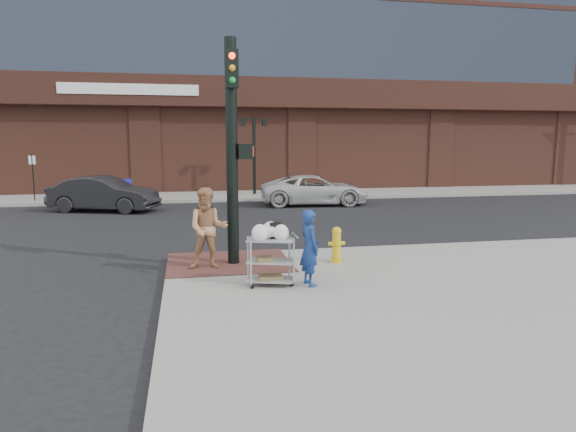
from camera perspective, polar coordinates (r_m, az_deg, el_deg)
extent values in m
plane|color=black|center=(11.21, -3.10, -6.83)|extent=(220.00, 220.00, 0.00)
cube|color=gray|center=(45.04, 6.92, 4.68)|extent=(65.00, 36.00, 0.15)
cube|color=brown|center=(11.98, -6.58, -5.11)|extent=(2.80, 2.40, 0.01)
cylinder|color=black|center=(26.95, -3.78, 6.69)|extent=(0.16, 0.16, 4.00)
cube|color=black|center=(26.97, -3.82, 10.73)|extent=(1.20, 0.06, 0.06)
cube|color=black|center=(26.89, -5.00, 10.29)|extent=(0.22, 0.22, 0.35)
cube|color=black|center=(27.04, -2.64, 10.31)|extent=(0.22, 0.22, 0.35)
cylinder|color=black|center=(26.70, -26.46, 3.88)|extent=(0.05, 0.05, 2.20)
cylinder|color=black|center=(11.56, -6.25, 6.90)|extent=(0.26, 0.26, 5.00)
cube|color=black|center=(11.59, -4.77, 7.17)|extent=(0.32, 0.28, 0.34)
cube|color=#FF260C|center=(11.61, -3.97, 7.18)|extent=(0.02, 0.18, 0.22)
cube|color=black|center=(11.38, -6.27, 15.97)|extent=(0.28, 0.18, 0.80)
imported|color=navy|center=(9.92, 2.41, -3.53)|extent=(0.45, 0.60, 1.49)
imported|color=tan|center=(11.29, -8.88, -1.38)|extent=(0.93, 0.75, 1.79)
imported|color=black|center=(22.71, -19.79, 2.31)|extent=(4.71, 2.94, 1.47)
imported|color=silver|center=(23.62, 2.96, 2.90)|extent=(5.11, 2.71, 1.37)
cube|color=gray|center=(9.89, -1.96, -2.65)|extent=(0.99, 0.73, 0.03)
cube|color=gray|center=(9.98, -1.95, -5.04)|extent=(0.99, 0.73, 0.03)
cube|color=gray|center=(10.07, -1.94, -7.06)|extent=(0.99, 0.73, 0.03)
cube|color=black|center=(9.92, -1.45, -1.68)|extent=(0.22, 0.14, 0.32)
cube|color=brown|center=(9.95, -2.62, -4.79)|extent=(0.30, 0.34, 0.08)
cube|color=brown|center=(10.06, -1.94, -6.79)|extent=(0.45, 0.35, 0.07)
cylinder|color=yellow|center=(11.98, 5.39, -4.93)|extent=(0.27, 0.27, 0.08)
cylinder|color=yellow|center=(11.90, 5.41, -3.28)|extent=(0.20, 0.20, 0.61)
sphere|color=yellow|center=(11.84, 5.43, -1.71)|extent=(0.21, 0.21, 0.21)
cylinder|color=yellow|center=(11.89, 5.42, -3.05)|extent=(0.39, 0.09, 0.09)
cube|color=#9C2511|center=(26.90, -22.50, 2.85)|extent=(0.42, 0.38, 0.99)
cube|color=#18189C|center=(26.67, -17.41, 2.97)|extent=(0.46, 0.44, 0.90)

